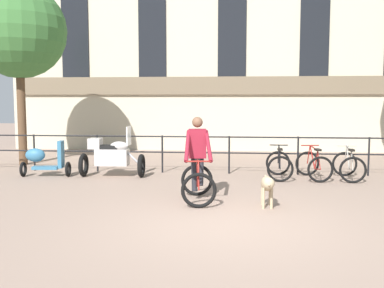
% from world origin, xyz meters
% --- Properties ---
extents(ground_plane, '(60.00, 60.00, 0.00)m').
position_xyz_m(ground_plane, '(0.00, 0.00, 0.00)').
color(ground_plane, gray).
extents(canal_railing, '(15.05, 0.05, 1.05)m').
position_xyz_m(canal_railing, '(-0.00, 5.20, 0.71)').
color(canal_railing, black).
rests_on(canal_railing, ground_plane).
extents(building_facade, '(18.00, 0.72, 9.91)m').
position_xyz_m(building_facade, '(0.00, 10.99, 4.93)').
color(building_facade, '#BCB299').
rests_on(building_facade, ground_plane).
extents(cyclist_with_bike, '(0.81, 1.24, 1.70)m').
position_xyz_m(cyclist_with_bike, '(-0.59, 1.82, 0.76)').
color(cyclist_with_bike, black).
rests_on(cyclist_with_bike, ground_plane).
extents(dog, '(0.24, 0.93, 0.64)m').
position_xyz_m(dog, '(0.78, 1.27, 0.45)').
color(dog, tan).
rests_on(dog, ground_plane).
extents(parked_motorcycle, '(1.69, 0.64, 1.35)m').
position_xyz_m(parked_motorcycle, '(-3.10, 4.36, 0.56)').
color(parked_motorcycle, black).
rests_on(parked_motorcycle, ground_plane).
extents(parked_bicycle_near_lamp, '(0.70, 1.14, 0.86)m').
position_xyz_m(parked_bicycle_near_lamp, '(1.31, 4.54, 0.36)').
color(parked_bicycle_near_lamp, black).
rests_on(parked_bicycle_near_lamp, ground_plane).
extents(parked_bicycle_mid_left, '(0.82, 1.20, 0.86)m').
position_xyz_m(parked_bicycle_mid_left, '(2.19, 4.54, 0.36)').
color(parked_bicycle_mid_left, black).
rests_on(parked_bicycle_mid_left, ground_plane).
extents(parked_bicycle_mid_right, '(0.71, 1.14, 0.86)m').
position_xyz_m(parked_bicycle_mid_right, '(3.07, 4.54, 0.36)').
color(parked_bicycle_mid_right, black).
rests_on(parked_bicycle_mid_right, ground_plane).
extents(parked_scooter, '(1.31, 0.52, 0.96)m').
position_xyz_m(parked_scooter, '(-4.91, 4.22, 0.46)').
color(parked_scooter, black).
rests_on(parked_scooter, ground_plane).
extents(tree_canalside_left, '(2.91, 2.91, 5.61)m').
position_xyz_m(tree_canalside_left, '(-6.50, 6.28, 4.14)').
color(tree_canalside_left, brown).
rests_on(tree_canalside_left, ground_plane).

